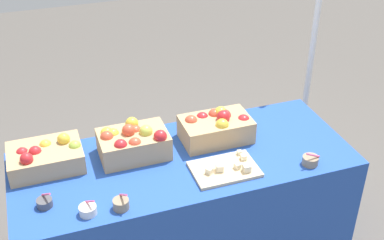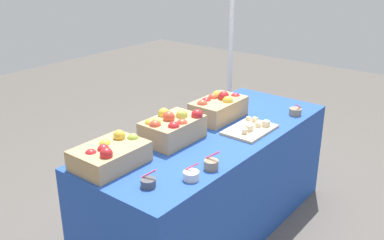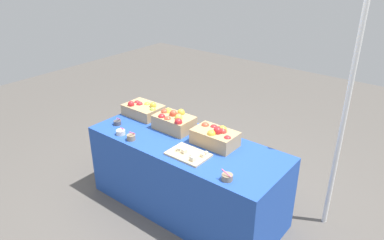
# 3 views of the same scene
# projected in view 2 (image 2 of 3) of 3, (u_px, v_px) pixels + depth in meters

# --- Properties ---
(ground_plane) EXTENTS (10.00, 10.00, 0.00)m
(ground_plane) POSITION_uv_depth(u_px,v_px,m) (211.00, 227.00, 3.12)
(ground_plane) COLOR #56514C
(table) EXTENTS (1.90, 0.76, 0.74)m
(table) POSITION_uv_depth(u_px,v_px,m) (212.00, 182.00, 2.98)
(table) COLOR #234CAD
(table) RESTS_ON ground_plane
(apple_crate_left) EXTENTS (0.39, 0.28, 0.16)m
(apple_crate_left) POSITION_uv_depth(u_px,v_px,m) (110.00, 154.00, 2.39)
(apple_crate_left) COLOR tan
(apple_crate_left) RESTS_ON table
(apple_crate_middle) EXTENTS (0.38, 0.25, 0.19)m
(apple_crate_middle) POSITION_uv_depth(u_px,v_px,m) (172.00, 128.00, 2.70)
(apple_crate_middle) COLOR tan
(apple_crate_middle) RESTS_ON table
(apple_crate_right) EXTENTS (0.40, 0.25, 0.19)m
(apple_crate_right) POSITION_uv_depth(u_px,v_px,m) (218.00, 107.00, 3.07)
(apple_crate_right) COLOR tan
(apple_crate_right) RESTS_ON table
(cutting_board_front) EXTENTS (0.35, 0.24, 0.06)m
(cutting_board_front) POSITION_uv_depth(u_px,v_px,m) (250.00, 129.00, 2.87)
(cutting_board_front) COLOR #D1B284
(cutting_board_front) RESTS_ON table
(sample_bowl_near) EXTENTS (0.08, 0.09, 0.11)m
(sample_bowl_near) POSITION_uv_depth(u_px,v_px,m) (211.00, 164.00, 2.36)
(sample_bowl_near) COLOR gray
(sample_bowl_near) RESTS_ON table
(sample_bowl_mid) EXTENTS (0.09, 0.09, 0.10)m
(sample_bowl_mid) POSITION_uv_depth(u_px,v_px,m) (295.00, 111.00, 3.14)
(sample_bowl_mid) COLOR gray
(sample_bowl_mid) RESTS_ON table
(sample_bowl_far) EXTENTS (0.08, 0.09, 0.09)m
(sample_bowl_far) POSITION_uv_depth(u_px,v_px,m) (148.00, 183.00, 2.19)
(sample_bowl_far) COLOR #4C4C51
(sample_bowl_far) RESTS_ON table
(sample_bowl_extra) EXTENTS (0.09, 0.09, 0.09)m
(sample_bowl_extra) POSITION_uv_depth(u_px,v_px,m) (191.00, 175.00, 2.26)
(sample_bowl_extra) COLOR silver
(sample_bowl_extra) RESTS_ON table
(tent_pole) EXTENTS (0.04, 0.04, 2.07)m
(tent_pole) POSITION_uv_depth(u_px,v_px,m) (231.00, 47.00, 3.96)
(tent_pole) COLOR white
(tent_pole) RESTS_ON ground_plane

